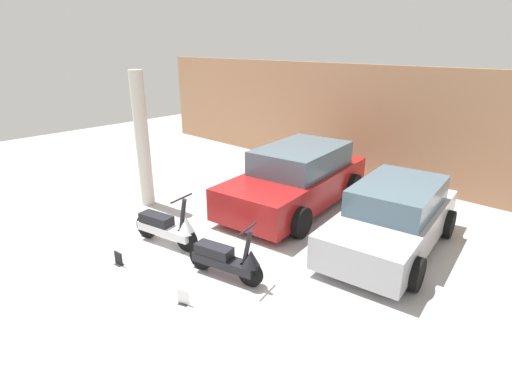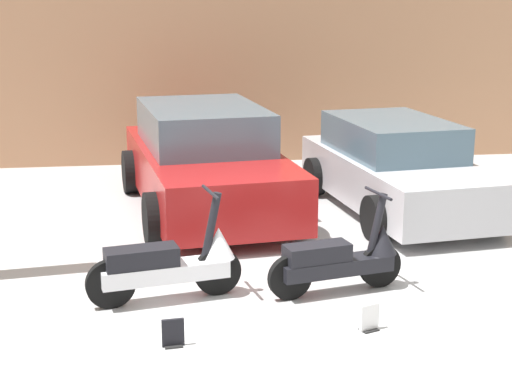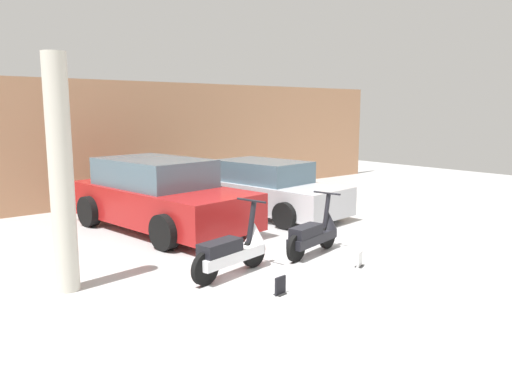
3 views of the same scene
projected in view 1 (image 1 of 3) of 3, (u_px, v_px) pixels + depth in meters
name	position (u px, v px, depth m)	size (l,w,h in m)	color
ground_plane	(190.00, 283.00, 6.86)	(28.00, 28.00, 0.00)	#B2B2B2
wall_back	(392.00, 126.00, 11.26)	(19.60, 0.12, 3.29)	tan
scooter_front_left	(168.00, 227.00, 8.01)	(1.60, 0.66, 1.12)	black
scooter_front_right	(228.00, 259.00, 6.87)	(1.49, 0.64, 1.06)	black
car_rear_left	(297.00, 179.00, 9.85)	(2.54, 4.60, 1.50)	maroon
car_rear_center	(393.00, 218.00, 7.88)	(2.22, 4.02, 1.31)	#B7B7BC
placard_near_left_scooter	(119.00, 259.00, 7.38)	(0.20, 0.14, 0.26)	black
placard_near_right_scooter	(183.00, 298.00, 6.27)	(0.20, 0.17, 0.26)	black
support_column_side	(142.00, 140.00, 9.65)	(0.33, 0.33, 3.29)	beige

